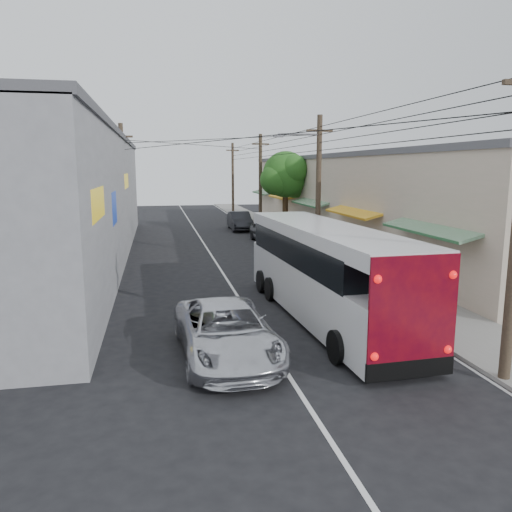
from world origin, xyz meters
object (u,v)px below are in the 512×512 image
(parked_car_mid, at_px, (267,231))
(coach_bus, at_px, (324,271))
(jeepney, at_px, (226,331))
(parked_suv, at_px, (292,254))
(pedestrian_far, at_px, (379,255))
(parked_car_far, at_px, (240,221))
(pedestrian_near, at_px, (346,262))

(parked_car_mid, bearing_deg, coach_bus, -98.60)
(jeepney, xyz_separation_m, parked_car_mid, (6.00, 21.73, 0.02))
(parked_suv, xyz_separation_m, pedestrian_far, (3.80, -2.56, 0.27))
(jeepney, distance_m, pedestrian_far, 13.04)
(parked_car_far, distance_m, pedestrian_near, 20.73)
(coach_bus, distance_m, parked_car_mid, 18.78)
(jeepney, relative_size, parked_car_far, 1.15)
(jeepney, xyz_separation_m, parked_suv, (5.20, 12.00, -0.02))
(parked_car_mid, xyz_separation_m, parked_car_far, (-0.80, 7.28, 0.00))
(parked_car_mid, bearing_deg, parked_suv, -96.92)
(coach_bus, xyz_separation_m, pedestrian_far, (5.08, 6.34, -0.71))
(parked_car_far, bearing_deg, jeepney, -99.71)
(jeepney, relative_size, parked_car_mid, 1.20)
(parked_car_mid, relative_size, parked_car_far, 0.96)
(parked_suv, height_order, pedestrian_far, pedestrian_far)
(coach_bus, relative_size, pedestrian_near, 7.16)
(parked_car_mid, distance_m, pedestrian_near, 13.41)
(jeepney, height_order, parked_car_far, parked_car_far)
(parked_suv, bearing_deg, pedestrian_near, -65.88)
(pedestrian_far, bearing_deg, coach_bus, 79.56)
(pedestrian_far, bearing_deg, jeepney, 74.64)
(parked_suv, relative_size, pedestrian_far, 2.87)
(parked_car_far, bearing_deg, pedestrian_near, -85.12)
(parked_suv, bearing_deg, parked_car_far, 90.45)
(parked_car_far, relative_size, pedestrian_near, 2.95)
(coach_bus, distance_m, pedestrian_near, 6.04)
(jeepney, xyz_separation_m, pedestrian_near, (6.80, 8.35, 0.16))
(coach_bus, distance_m, parked_suv, 9.05)
(parked_suv, xyz_separation_m, parked_car_mid, (0.80, 9.73, 0.04))
(parked_car_mid, bearing_deg, pedestrian_near, -88.80)
(parked_car_far, height_order, pedestrian_near, pedestrian_near)
(jeepney, height_order, pedestrian_near, pedestrian_near)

